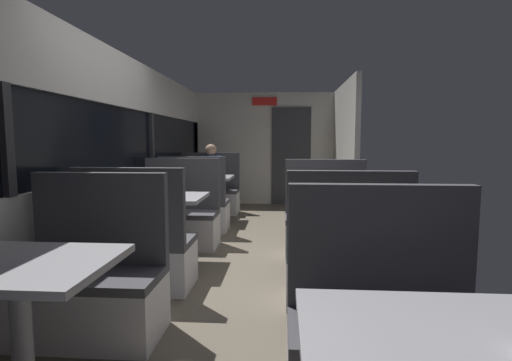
% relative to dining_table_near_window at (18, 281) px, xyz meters
% --- Properties ---
extents(ground_plane, '(3.30, 9.20, 0.02)m').
position_rel_dining_table_near_window_xyz_m(ground_plane, '(0.89, 2.09, -0.65)').
color(ground_plane, '#665B4C').
extents(carriage_window_panel_left, '(0.09, 8.48, 2.30)m').
position_rel_dining_table_near_window_xyz_m(carriage_window_panel_left, '(-0.56, 2.09, 0.47)').
color(carriage_window_panel_left, beige).
rests_on(carriage_window_panel_left, ground_plane).
extents(carriage_end_bulkhead, '(2.90, 0.11, 2.30)m').
position_rel_dining_table_near_window_xyz_m(carriage_end_bulkhead, '(0.95, 6.28, 0.50)').
color(carriage_end_bulkhead, beige).
rests_on(carriage_end_bulkhead, ground_plane).
extents(carriage_aisle_panel_right, '(0.08, 2.40, 2.30)m').
position_rel_dining_table_near_window_xyz_m(carriage_aisle_panel_right, '(2.34, 5.09, 0.51)').
color(carriage_aisle_panel_right, beige).
rests_on(carriage_aisle_panel_right, ground_plane).
extents(dining_table_near_window, '(0.90, 0.70, 0.74)m').
position_rel_dining_table_near_window_xyz_m(dining_table_near_window, '(0.00, 0.00, 0.00)').
color(dining_table_near_window, '#9E9EA3').
rests_on(dining_table_near_window, ground_plane).
extents(bench_near_window_facing_entry, '(0.95, 0.50, 1.10)m').
position_rel_dining_table_near_window_xyz_m(bench_near_window_facing_entry, '(0.00, 0.70, -0.31)').
color(bench_near_window_facing_entry, silver).
rests_on(bench_near_window_facing_entry, ground_plane).
extents(dining_table_mid_window, '(0.90, 0.70, 0.74)m').
position_rel_dining_table_near_window_xyz_m(dining_table_mid_window, '(0.00, 2.23, 0.00)').
color(dining_table_mid_window, '#9E9EA3').
rests_on(dining_table_mid_window, ground_plane).
extents(bench_mid_window_facing_end, '(0.95, 0.50, 1.10)m').
position_rel_dining_table_near_window_xyz_m(bench_mid_window_facing_end, '(0.00, 1.53, -0.31)').
color(bench_mid_window_facing_end, silver).
rests_on(bench_mid_window_facing_end, ground_plane).
extents(bench_mid_window_facing_entry, '(0.95, 0.50, 1.10)m').
position_rel_dining_table_near_window_xyz_m(bench_mid_window_facing_entry, '(0.00, 2.93, -0.31)').
color(bench_mid_window_facing_entry, silver).
rests_on(bench_mid_window_facing_entry, ground_plane).
extents(dining_table_far_window, '(0.90, 0.70, 0.74)m').
position_rel_dining_table_near_window_xyz_m(dining_table_far_window, '(0.00, 4.46, 0.00)').
color(dining_table_far_window, '#9E9EA3').
rests_on(dining_table_far_window, ground_plane).
extents(bench_far_window_facing_end, '(0.95, 0.50, 1.10)m').
position_rel_dining_table_near_window_xyz_m(bench_far_window_facing_end, '(0.00, 3.76, -0.31)').
color(bench_far_window_facing_end, silver).
rests_on(bench_far_window_facing_end, ground_plane).
extents(bench_far_window_facing_entry, '(0.95, 0.50, 1.10)m').
position_rel_dining_table_near_window_xyz_m(bench_far_window_facing_entry, '(0.00, 5.16, -0.31)').
color(bench_far_window_facing_entry, silver).
rests_on(bench_far_window_facing_entry, ground_plane).
extents(bench_front_aisle_facing_entry, '(0.95, 0.50, 1.10)m').
position_rel_dining_table_near_window_xyz_m(bench_front_aisle_facing_entry, '(1.79, 0.10, -0.31)').
color(bench_front_aisle_facing_entry, silver).
rests_on(bench_front_aisle_facing_entry, ground_plane).
extents(dining_table_rear_aisle, '(0.90, 0.70, 0.74)m').
position_rel_dining_table_near_window_xyz_m(dining_table_rear_aisle, '(1.79, 2.03, 0.00)').
color(dining_table_rear_aisle, '#9E9EA3').
rests_on(dining_table_rear_aisle, ground_plane).
extents(bench_rear_aisle_facing_end, '(0.95, 0.50, 1.10)m').
position_rel_dining_table_near_window_xyz_m(bench_rear_aisle_facing_end, '(1.79, 1.33, -0.31)').
color(bench_rear_aisle_facing_end, silver).
rests_on(bench_rear_aisle_facing_end, ground_plane).
extents(bench_rear_aisle_facing_entry, '(0.95, 0.50, 1.10)m').
position_rel_dining_table_near_window_xyz_m(bench_rear_aisle_facing_entry, '(1.79, 2.73, -0.31)').
color(bench_rear_aisle_facing_entry, silver).
rests_on(bench_rear_aisle_facing_entry, ground_plane).
extents(seated_passenger, '(0.47, 0.55, 1.26)m').
position_rel_dining_table_near_window_xyz_m(seated_passenger, '(0.00, 5.08, -0.10)').
color(seated_passenger, '#26262D').
rests_on(seated_passenger, ground_plane).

